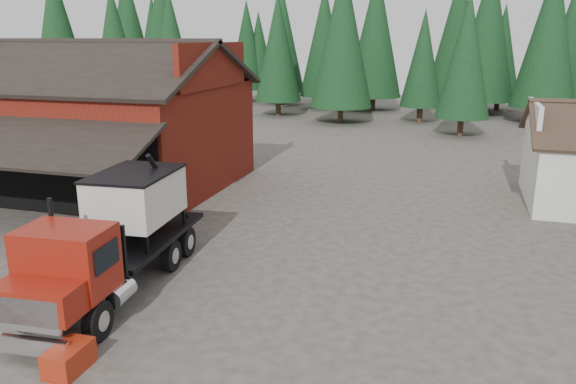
# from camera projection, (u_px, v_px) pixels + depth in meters

# --- Properties ---
(ground) EXTENTS (120.00, 120.00, 0.00)m
(ground) POSITION_uv_depth(u_px,v_px,m) (236.00, 295.00, 16.32)
(ground) COLOR #423B34
(ground) RESTS_ON ground
(red_barn) EXTENTS (12.80, 13.63, 7.18)m
(red_barn) POSITION_uv_depth(u_px,v_px,m) (104.00, 132.00, 27.81)
(red_barn) COLOR maroon
(red_barn) RESTS_ON ground
(conifer_backdrop) EXTENTS (76.00, 16.00, 16.00)m
(conifer_backdrop) POSITION_uv_depth(u_px,v_px,m) (397.00, 113.00, 55.04)
(conifer_backdrop) COLOR black
(conifer_backdrop) RESTS_ON ground
(near_pine_a) EXTENTS (4.40, 4.40, 11.40)m
(near_pine_a) POSITION_uv_depth(u_px,v_px,m) (115.00, 47.00, 46.59)
(near_pine_a) COLOR #382619
(near_pine_a) RESTS_ON ground
(near_pine_b) EXTENTS (3.96, 3.96, 10.40)m
(near_pine_b) POSITION_uv_depth(u_px,v_px,m) (466.00, 56.00, 40.72)
(near_pine_b) COLOR #382619
(near_pine_b) RESTS_ON ground
(near_pine_d) EXTENTS (5.28, 5.28, 13.40)m
(near_pine_d) POSITION_uv_depth(u_px,v_px,m) (342.00, 35.00, 46.80)
(near_pine_d) COLOR #382619
(near_pine_d) RESTS_ON ground
(feed_truck) EXTENTS (2.94, 8.46, 3.75)m
(feed_truck) POSITION_uv_depth(u_px,v_px,m) (115.00, 233.00, 16.28)
(feed_truck) COLOR black
(feed_truck) RESTS_ON ground
(equip_box) EXTENTS (0.72, 1.11, 0.60)m
(equip_box) POSITION_uv_depth(u_px,v_px,m) (69.00, 359.00, 12.56)
(equip_box) COLOR #992610
(equip_box) RESTS_ON ground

